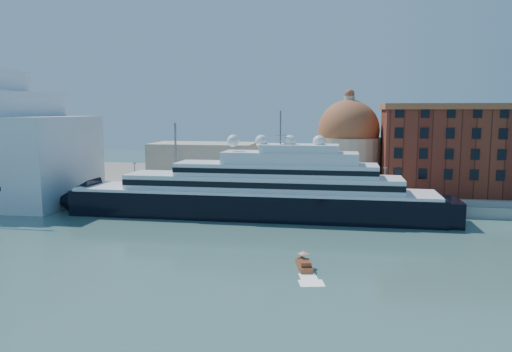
# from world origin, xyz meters

# --- Properties ---
(ground) EXTENTS (400.00, 400.00, 0.00)m
(ground) POSITION_xyz_m (0.00, 0.00, 0.00)
(ground) COLOR #365E58
(ground) RESTS_ON ground
(quay) EXTENTS (180.00, 10.00, 2.50)m
(quay) POSITION_xyz_m (0.00, 34.00, 1.25)
(quay) COLOR gray
(quay) RESTS_ON ground
(land) EXTENTS (260.00, 72.00, 2.00)m
(land) POSITION_xyz_m (0.00, 75.00, 1.00)
(land) COLOR slate
(land) RESTS_ON ground
(quay_fence) EXTENTS (180.00, 0.10, 1.20)m
(quay_fence) POSITION_xyz_m (0.00, 29.50, 3.10)
(quay_fence) COLOR slate
(quay_fence) RESTS_ON quay
(superyacht) EXTENTS (91.51, 12.69, 27.35)m
(superyacht) POSITION_xyz_m (-1.59, 23.00, 4.72)
(superyacht) COLOR black
(superyacht) RESTS_ON ground
(service_barge) EXTENTS (13.64, 6.90, 2.93)m
(service_barge) POSITION_xyz_m (-52.80, 21.91, 0.84)
(service_barge) COLOR white
(service_barge) RESTS_ON ground
(water_taxi) EXTENTS (3.09, 5.87, 2.65)m
(water_taxi) POSITION_xyz_m (15.17, -12.04, 0.64)
(water_taxi) COLOR brown
(water_taxi) RESTS_ON ground
(warehouse) EXTENTS (43.00, 19.00, 23.25)m
(warehouse) POSITION_xyz_m (52.00, 52.00, 13.79)
(warehouse) COLOR maroon
(warehouse) RESTS_ON land
(church) EXTENTS (66.00, 18.00, 25.50)m
(church) POSITION_xyz_m (6.39, 57.72, 10.91)
(church) COLOR beige
(church) RESTS_ON land
(lamp_posts) EXTENTS (120.80, 2.40, 18.00)m
(lamp_posts) POSITION_xyz_m (-12.67, 32.27, 9.84)
(lamp_posts) COLOR slate
(lamp_posts) RESTS_ON quay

